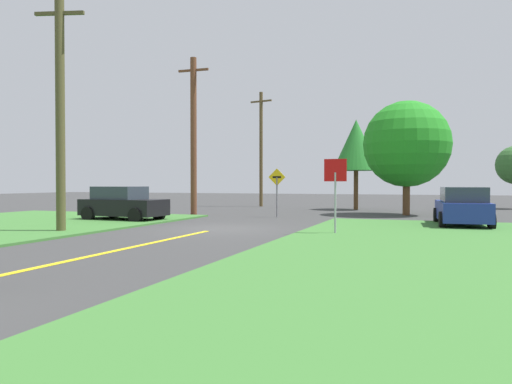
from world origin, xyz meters
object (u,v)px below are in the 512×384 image
utility_pole_far (261,147)px  direction_sign (277,187)px  car_on_crossroad (462,207)px  pine_tree_center (356,145)px  parked_car_near_building (123,204)px  utility_pole_near (60,111)px  utility_pole_mid (194,135)px  stop_sign (335,181)px  oak_tree_left (407,144)px

utility_pole_far → direction_sign: bearing=-66.3°
car_on_crossroad → utility_pole_far: size_ratio=0.48×
car_on_crossroad → pine_tree_center: 12.96m
parked_car_near_building → utility_pole_near: bearing=-74.1°
parked_car_near_building → utility_pole_mid: utility_pole_mid is taller
stop_sign → oak_tree_left: (1.80, 11.44, 2.10)m
utility_pole_near → utility_pole_far: size_ratio=0.97×
utility_pole_mid → oak_tree_left: bearing=18.3°
utility_pole_near → pine_tree_center: 20.08m
stop_sign → car_on_crossroad: bearing=-131.3°
car_on_crossroad → oak_tree_left: 7.62m
stop_sign → parked_car_near_building: size_ratio=0.64×
utility_pole_mid → car_on_crossroad: bearing=-11.4°
utility_pole_mid → oak_tree_left: utility_pole_mid is taller
car_on_crossroad → oak_tree_left: oak_tree_left is taller
car_on_crossroad → direction_sign: direction_sign is taller
direction_sign → oak_tree_left: 7.79m
utility_pole_far → oak_tree_left: utility_pole_far is taller
utility_pole_near → utility_pole_mid: utility_pole_mid is taller
parked_car_near_building → pine_tree_center: (8.98, 13.22, 3.51)m
parked_car_near_building → utility_pole_near: size_ratio=0.48×
car_on_crossroad → utility_pole_near: utility_pole_near is taller
utility_pole_near → direction_sign: (4.92, 10.02, -2.77)m
oak_tree_left → pine_tree_center: size_ratio=1.05×
parked_car_near_building → oak_tree_left: bearing=38.0°
direction_sign → pine_tree_center: bearing=71.5°
utility_pole_near → utility_pole_far: bearing=89.2°
stop_sign → pine_tree_center: size_ratio=0.43×
stop_sign → oak_tree_left: oak_tree_left is taller
parked_car_near_building → pine_tree_center: size_ratio=0.67×
utility_pole_near → pine_tree_center: (7.77, 18.52, -0.04)m
utility_pole_near → pine_tree_center: utility_pole_near is taller
car_on_crossroad → parked_car_near_building: bearing=94.8°
parked_car_near_building → pine_tree_center: pine_tree_center is taller
utility_pole_far → pine_tree_center: utility_pole_far is taller
parked_car_near_building → utility_pole_far: bearing=87.3°
parked_car_near_building → car_on_crossroad: 15.03m
car_on_crossroad → oak_tree_left: bearing=17.2°
oak_tree_left → parked_car_near_building: bearing=-144.9°
car_on_crossroad → utility_pole_mid: utility_pole_mid is taller
parked_car_near_building → car_on_crossroad: bearing=11.4°
oak_tree_left → pine_tree_center: oak_tree_left is taller
parked_car_near_building → utility_pole_far: size_ratio=0.47×
utility_pole_far → utility_pole_mid: bearing=-92.1°
car_on_crossroad → stop_sign: bearing=135.6°
stop_sign → pine_tree_center: bearing=-84.7°
direction_sign → pine_tree_center: size_ratio=0.42×
utility_pole_near → pine_tree_center: size_ratio=1.41×
car_on_crossroad → utility_pole_far: (-13.36, 13.04, 3.71)m
stop_sign → utility_pole_mid: 12.49m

